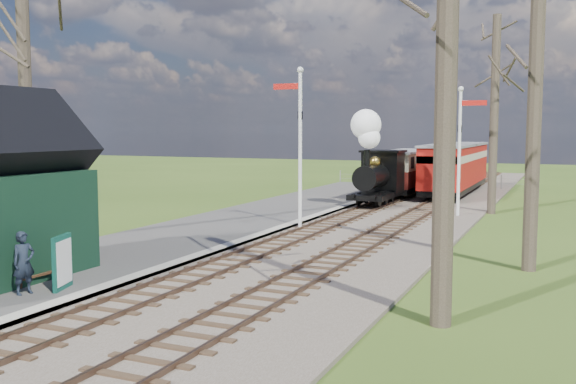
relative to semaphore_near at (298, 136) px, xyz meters
The scene contains 17 objects.
distant_hills 52.33m from the semaphore_near, 87.43° to the left, with size 114.40×48.00×22.02m.
ballast_bed 7.28m from the semaphore_near, 70.97° to the left, with size 8.00×60.00×0.10m, color brown.
track_near 7.00m from the semaphore_near, 82.70° to the left, with size 1.60×60.00×0.15m.
track_far 7.73m from the semaphore_near, 60.68° to the left, with size 1.60×60.00×0.15m.
platform 4.88m from the semaphore_near, 143.78° to the right, with size 5.00×44.00×0.20m, color #474442.
coping_strip 4.07m from the semaphore_near, 102.16° to the right, with size 0.40×44.00×0.21m, color #B2AD9E.
semaphore_near is the anchor object (origin of this frame).
semaphore_far 7.91m from the semaphore_near, 49.40° to the left, with size 1.22×0.24×5.72m.
bare_trees 6.46m from the semaphore_near, 70.39° to the right, with size 15.51×22.39×12.00m.
fence_line 20.26m from the semaphore_near, 86.94° to the left, with size 12.60×0.08×1.00m.
locomotive 8.20m from the semaphore_near, 84.61° to the left, with size 1.85×4.31×4.62m.
coach 14.27m from the semaphore_near, 86.88° to the left, with size 2.15×7.39×2.27m.
red_carriage_a 13.57m from the semaphore_near, 75.47° to the left, with size 2.33×5.77×2.45m.
red_carriage_b 18.90m from the semaphore_near, 79.68° to the left, with size 2.33×5.77×2.45m.
sign_board 11.75m from the semaphore_near, 95.62° to the right, with size 0.35×0.84×1.26m.
bench 11.80m from the semaphore_near, 101.31° to the right, with size 0.45×1.29×0.72m.
person 12.46m from the semaphore_near, 97.40° to the right, with size 0.52×0.34×1.42m, color #1B2431.
Camera 1 is at (8.72, -6.55, 3.87)m, focal length 40.00 mm.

